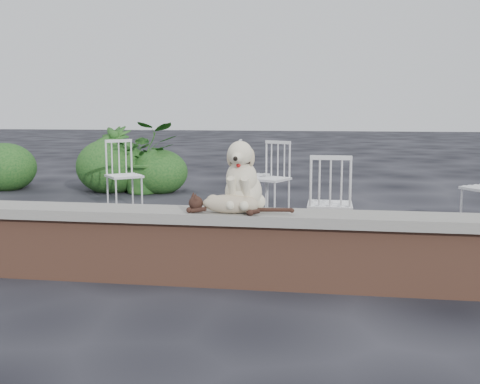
# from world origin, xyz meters

# --- Properties ---
(ground) EXTENTS (60.00, 60.00, 0.00)m
(ground) POSITION_xyz_m (0.00, 0.00, 0.00)
(ground) COLOR black
(ground) RESTS_ON ground
(brick_wall) EXTENTS (6.00, 0.30, 0.50)m
(brick_wall) POSITION_xyz_m (0.00, 0.00, 0.25)
(brick_wall) COLOR brown
(brick_wall) RESTS_ON ground
(capstone) EXTENTS (6.20, 0.40, 0.08)m
(capstone) POSITION_xyz_m (0.00, 0.00, 0.54)
(capstone) COLOR slate
(capstone) RESTS_ON brick_wall
(dog) EXTENTS (0.40, 0.51, 0.55)m
(dog) POSITION_xyz_m (0.64, 0.05, 0.86)
(dog) COLOR beige
(dog) RESTS_ON capstone
(cat) EXTENTS (0.97, 0.30, 0.16)m
(cat) POSITION_xyz_m (0.56, -0.10, 0.66)
(cat) COLOR tan
(cat) RESTS_ON capstone
(chair_b) EXTENTS (0.75, 0.75, 0.94)m
(chair_b) POSITION_xyz_m (0.55, 3.05, 0.47)
(chair_b) COLOR white
(chair_b) RESTS_ON ground
(chair_e) EXTENTS (0.61, 0.61, 0.94)m
(chair_e) POSITION_xyz_m (0.31, 3.32, 0.47)
(chair_e) COLOR white
(chair_e) RESTS_ON ground
(chair_c) EXTENTS (0.56, 0.56, 0.94)m
(chair_c) POSITION_xyz_m (1.31, 1.16, 0.47)
(chair_c) COLOR white
(chair_c) RESTS_ON ground
(chair_a) EXTENTS (0.79, 0.79, 0.94)m
(chair_a) POSITION_xyz_m (-1.45, 3.06, 0.47)
(chair_a) COLOR white
(chair_a) RESTS_ON ground
(potted_plant_a) EXTENTS (1.27, 1.18, 1.16)m
(potted_plant_a) POSITION_xyz_m (-1.62, 4.51, 0.58)
(potted_plant_a) COLOR #113D17
(potted_plant_a) RESTS_ON ground
(potted_plant_b) EXTENTS (0.69, 0.69, 1.06)m
(potted_plant_b) POSITION_xyz_m (-2.32, 4.96, 0.53)
(potted_plant_b) COLOR #113D17
(potted_plant_b) RESTS_ON ground
(shrubbery) EXTENTS (3.67, 1.08, 0.92)m
(shrubbery) POSITION_xyz_m (-2.64, 4.57, 0.38)
(shrubbery) COLOR #113D17
(shrubbery) RESTS_ON ground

